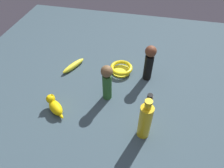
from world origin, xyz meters
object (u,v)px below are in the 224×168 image
Objects in this scene: cat_figurine at (55,106)px; bottle_tall at (145,121)px; bowl at (121,69)px; banana at (73,66)px; nail_polish_jar at (150,97)px; person_figure_adult at (107,81)px; person_figure_child at (149,62)px.

bottle_tall is at bearing 174.71° from cat_figurine.
banana is at bearing 5.44° from bowl.
nail_polish_jar is 0.29m from bowl.
person_figure_adult is 1.22× the size of banana.
bowl is (-0.04, -0.23, -0.10)m from person_figure_adult.
nail_polish_jar is 0.18× the size of person_figure_adult.
bottle_tall is at bearing 86.64° from nail_polish_jar.
nail_polish_jar is at bearing -159.44° from cat_figurine.
nail_polish_jar is at bearing 134.93° from bowl.
bowl is at bearing -66.31° from bottle_tall.
person_figure_child reaches higher than bowl.
banana is at bearing 0.99° from person_figure_child.
bottle_tall is at bearing 138.81° from person_figure_adult.
bottle_tall is at bearing 113.69° from bowl.
person_figure_adult reaches higher than bowl.
banana is 0.76× the size of bottle_tall.
cat_figurine is 0.48m from bottle_tall.
banana is 1.29× the size of bowl.
person_figure_adult is 0.36m from banana.
person_figure_child reaches higher than nail_polish_jar.
bottle_tall is 1.69× the size of bowl.
bowl reaches higher than banana.
cat_figurine is at bearing 31.46° from person_figure_adult.
person_figure_child reaches higher than banana.
person_figure_child is at bearing -134.07° from person_figure_adult.
person_figure_child is (-0.45, -0.36, 0.09)m from cat_figurine.
nail_polish_jar is at bearing -172.76° from person_figure_adult.
bottle_tall is (0.01, 0.23, 0.09)m from nail_polish_jar.
bottle_tall reaches higher than banana.
banana is (0.52, -0.17, -0.00)m from nail_polish_jar.
bottle_tall is 0.48m from bowl.
person_figure_adult is 1.56× the size of bowl.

